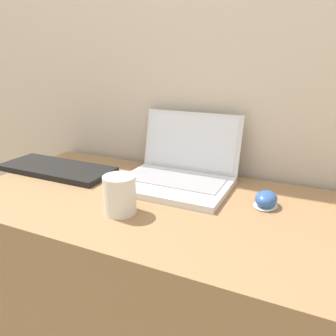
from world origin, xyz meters
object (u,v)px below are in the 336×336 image
(drink_cup, at_px, (120,194))
(external_keyboard, at_px, (57,169))
(laptop, at_px, (179,170))
(computer_mouse, at_px, (266,200))

(drink_cup, relative_size, external_keyboard, 0.24)
(laptop, height_order, external_keyboard, laptop)
(drink_cup, height_order, computer_mouse, drink_cup)
(drink_cup, relative_size, computer_mouse, 1.23)
(computer_mouse, bearing_deg, drink_cup, -149.22)
(laptop, xyz_separation_m, computer_mouse, (0.29, -0.06, -0.03))
(laptop, relative_size, external_keyboard, 0.82)
(external_keyboard, bearing_deg, drink_cup, -25.02)
(computer_mouse, height_order, external_keyboard, computer_mouse)
(drink_cup, xyz_separation_m, computer_mouse, (0.34, 0.21, -0.03))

